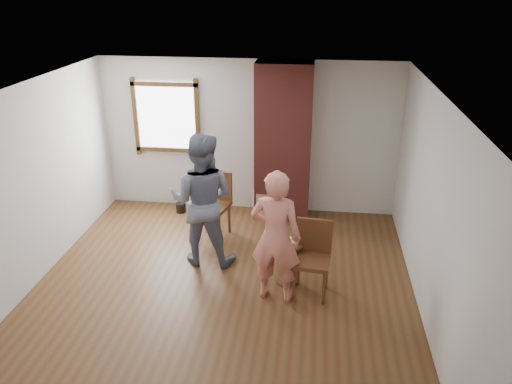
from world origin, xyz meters
The scene contains 12 objects.
ground centered at (0.00, 0.00, 0.00)m, with size 5.50×5.50×0.00m, color brown.
room_shell centered at (-0.06, 0.61, 1.81)m, with size 5.04×5.52×2.62m.
brick_chimney centered at (0.60, 2.50, 1.30)m, with size 0.90×0.50×2.60m, color brown.
stoneware_crock centered at (0.30, 2.40, 0.24)m, with size 0.37×0.37×0.48m, color tan.
dark_pot centered at (-1.16, 2.40, 0.08)m, with size 0.17×0.17×0.17m, color black.
dining_chair_left centered at (-0.40, 1.71, 0.57)m, with size 0.57×0.57×1.02m.
dining_chair_right centered at (1.16, 0.30, 0.55)m, with size 0.50×0.50×0.98m.
side_table centered at (0.83, 0.45, 0.40)m, with size 0.40×0.40×0.60m.
cake_plate centered at (0.83, 0.45, 0.60)m, with size 0.18×0.18×0.01m, color white.
cake_slice centered at (0.84, 0.45, 0.64)m, with size 0.08×0.07×0.06m, color silver.
man centered at (-0.40, 0.89, 0.95)m, with size 0.93×0.72×1.91m, color #151E3B.
person_pink centered at (0.70, 0.09, 0.87)m, with size 0.64×0.42×1.74m, color #E78473.
Camera 1 is at (1.13, -5.25, 3.80)m, focal length 35.00 mm.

